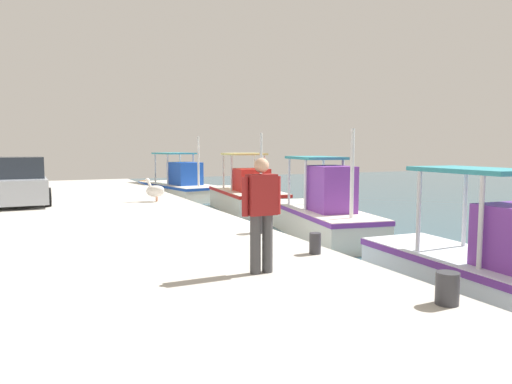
# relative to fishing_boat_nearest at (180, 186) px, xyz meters

# --- Properties ---
(quay_pier) EXTENTS (36.00, 10.00, 0.80)m
(quay_pier) POSITION_rel_fishing_boat_nearest_xyz_m (13.25, -6.88, -0.23)
(quay_pier) COLOR #BCB7AD
(quay_pier) RESTS_ON ground
(fishing_boat_nearest) EXTENTS (6.27, 3.17, 3.21)m
(fishing_boat_nearest) POSITION_rel_fishing_boat_nearest_xyz_m (0.00, 0.00, 0.00)
(fishing_boat_nearest) COLOR silver
(fishing_boat_nearest) RESTS_ON ground
(fishing_boat_second) EXTENTS (5.07, 2.64, 3.23)m
(fishing_boat_second) POSITION_rel_fishing_boat_nearest_xyz_m (6.06, 1.21, 0.02)
(fishing_boat_second) COLOR silver
(fishing_boat_second) RESTS_ON ground
(fishing_boat_third) EXTENTS (5.62, 2.64, 3.16)m
(fishing_boat_third) POSITION_rel_fishing_boat_nearest_xyz_m (12.27, 0.90, 0.07)
(fishing_boat_third) COLOR silver
(fishing_boat_third) RESTS_ON ground
(fishing_boat_fourth) EXTENTS (5.44, 1.97, 2.58)m
(fishing_boat_fourth) POSITION_rel_fishing_boat_nearest_xyz_m (18.67, 0.23, -0.04)
(fishing_boat_fourth) COLOR white
(fishing_boat_fourth) RESTS_ON ground
(pelican) EXTENTS (0.68, 0.92, 0.82)m
(pelican) POSITION_rel_fishing_boat_nearest_xyz_m (7.84, -3.07, 0.57)
(pelican) COLOR tan
(pelican) RESTS_ON quay_pier
(fisherman_standing) EXTENTS (0.24, 0.63, 1.72)m
(fisherman_standing) POSITION_rel_fishing_boat_nearest_xyz_m (17.75, -3.74, 1.13)
(fisherman_standing) COLOR #3F3F42
(fisherman_standing) RESTS_ON quay_pier
(parked_car) EXTENTS (4.15, 1.97, 1.57)m
(parked_car) POSITION_rel_fishing_boat_nearest_xyz_m (6.53, -7.37, 0.88)
(parked_car) COLOR black
(parked_car) RESTS_ON quay_pier
(mooring_bollard_nearest) EXTENTS (0.27, 0.27, 0.51)m
(mooring_bollard_nearest) POSITION_rel_fishing_boat_nearest_xyz_m (14.77, -2.33, 0.43)
(mooring_bollard_nearest) COLOR #333338
(mooring_bollard_nearest) RESTS_ON quay_pier
(mooring_bollard_second) EXTENTS (0.21, 0.21, 0.37)m
(mooring_bollard_second) POSITION_rel_fishing_boat_nearest_xyz_m (17.01, -2.33, 0.36)
(mooring_bollard_second) COLOR #333338
(mooring_bollard_second) RESTS_ON quay_pier
(mooring_bollard_third) EXTENTS (0.28, 0.28, 0.39)m
(mooring_bollard_third) POSITION_rel_fishing_boat_nearest_xyz_m (19.96, -2.33, 0.36)
(mooring_bollard_third) COLOR #333338
(mooring_bollard_third) RESTS_ON quay_pier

